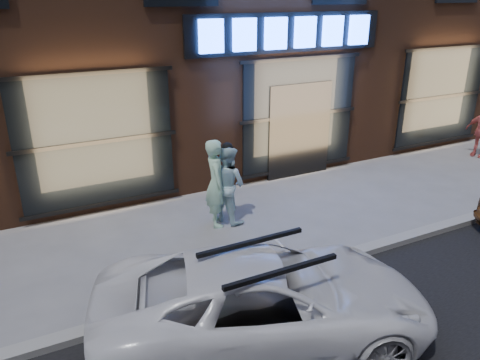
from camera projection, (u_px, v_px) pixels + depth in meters
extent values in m
plane|color=slate|center=(408.00, 240.00, 9.08)|extent=(90.00, 90.00, 0.00)
cube|color=gray|center=(409.00, 237.00, 9.06)|extent=(60.00, 0.25, 0.12)
cube|color=black|center=(289.00, 33.00, 10.84)|extent=(5.20, 0.06, 0.90)
cube|color=black|center=(299.00, 131.00, 11.88)|extent=(1.80, 0.10, 2.40)
cube|color=#FFBF72|center=(96.00, 141.00, 9.69)|extent=(3.00, 0.04, 2.60)
cube|color=black|center=(97.00, 142.00, 9.65)|extent=(3.20, 0.06, 2.80)
cube|color=#FFBF72|center=(299.00, 115.00, 11.78)|extent=(3.00, 0.04, 2.60)
cube|color=black|center=(300.00, 115.00, 11.75)|extent=(3.20, 0.06, 2.80)
cube|color=#FFBF72|center=(440.00, 96.00, 13.87)|extent=(3.00, 0.04, 2.60)
cube|color=black|center=(441.00, 97.00, 13.84)|extent=(3.20, 0.06, 2.80)
cube|color=#2659FF|center=(211.00, 36.00, 9.95)|extent=(0.55, 0.12, 0.70)
cube|color=#2659FF|center=(244.00, 35.00, 10.28)|extent=(0.55, 0.12, 0.70)
cube|color=#2659FF|center=(276.00, 33.00, 10.61)|extent=(0.55, 0.12, 0.70)
cube|color=#2659FF|center=(305.00, 32.00, 10.95)|extent=(0.55, 0.12, 0.70)
cube|color=#2659FF|center=(333.00, 31.00, 11.28)|extent=(0.55, 0.12, 0.70)
cube|color=#2659FF|center=(359.00, 30.00, 11.62)|extent=(0.55, 0.12, 0.70)
imported|color=#BFFCDF|center=(216.00, 183.00, 9.39)|extent=(0.61, 0.76, 1.82)
imported|color=silver|center=(228.00, 184.00, 9.58)|extent=(0.88, 0.97, 1.64)
imported|color=white|center=(265.00, 300.00, 6.28)|extent=(4.97, 3.37, 1.26)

